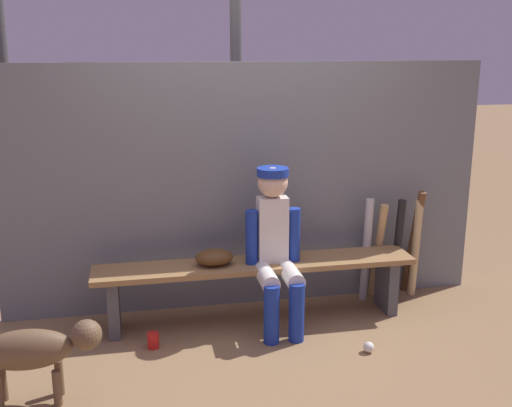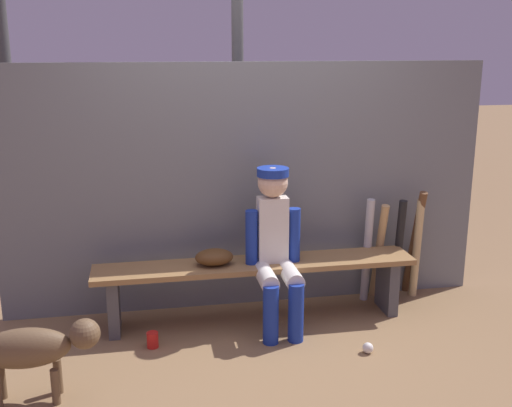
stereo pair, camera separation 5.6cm
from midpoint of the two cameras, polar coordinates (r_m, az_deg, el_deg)
name	(u,v)px [view 1 (the left image)]	position (r m, az deg, el deg)	size (l,w,h in m)	color
ground_plane	(256,320)	(4.78, -0.34, -10.70)	(30.00, 30.00, 0.00)	olive
chainlink_fence	(247,187)	(4.79, -1.17, 1.49)	(3.78, 0.03, 1.91)	slate
dugout_bench	(256,275)	(4.64, -0.35, -6.65)	(2.39, 0.36, 0.47)	olive
player_seated	(276,243)	(4.46, 1.48, -3.68)	(0.41, 0.55, 1.18)	silver
baseball_glove	(214,257)	(4.53, -4.23, -4.97)	(0.28, 0.20, 0.12)	#593819
bat_aluminum_silver	(366,250)	(5.04, 9.83, -4.26)	(0.06, 0.06, 0.86)	#B7B7BC
bat_wood_tan	(378,251)	(5.12, 10.87, -4.30)	(0.06, 0.06, 0.82)	tan
bat_aluminum_black	(397,250)	(5.12, 12.59, -4.20)	(0.06, 0.06, 0.84)	black
bat_wood_dark	(413,242)	(5.24, 13.96, -3.50)	(0.06, 0.06, 0.92)	brown
bat_wood_natural	(416,248)	(5.21, 14.21, -4.00)	(0.06, 0.06, 0.84)	tan
baseball	(369,347)	(4.38, 9.98, -12.93)	(0.07, 0.07, 0.07)	white
cup_on_ground	(153,341)	(4.42, -9.83, -12.35)	(0.08, 0.08, 0.11)	red
cup_on_bench	(264,251)	(4.66, 0.37, -4.45)	(0.08, 0.08, 0.11)	red
dog	(37,349)	(3.87, -20.00, -12.54)	(0.84, 0.20, 0.49)	brown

